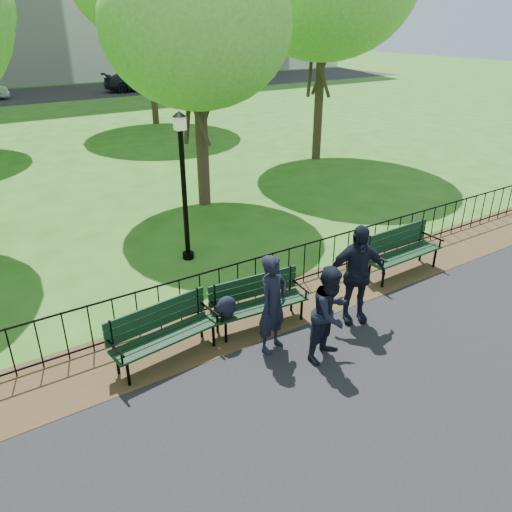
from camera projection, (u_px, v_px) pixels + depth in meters
ground at (329, 345)px, 8.47m from camera, size 120.00×120.00×0.00m
dirt_strip at (278, 306)px, 9.59m from camera, size 60.00×1.60×0.01m
far_street at (2, 97)px, 34.92m from camera, size 70.00×9.00×0.01m
iron_fence at (264, 273)px, 9.76m from camera, size 24.06×0.06×1.00m
park_bench_main at (247, 300)px, 8.64m from camera, size 1.80×0.69×0.99m
park_bench_left_a at (162, 327)px, 7.93m from camera, size 1.84×0.76×1.02m
park_bench_right_a at (401, 246)px, 10.65m from camera, size 1.91×0.63×1.07m
lamppost at (184, 183)px, 10.75m from camera, size 0.30×0.30×3.32m
tree_near_e at (197, 26)px, 12.85m from camera, size 5.00×5.00×6.97m
person_left at (273, 304)px, 8.01m from camera, size 0.72×0.60×1.71m
person_mid at (331, 313)px, 7.86m from camera, size 0.86×0.60×1.61m
person_right at (356, 274)px, 8.78m from camera, size 1.18×0.83×1.86m
sedan_dark at (136, 81)px, 37.53m from camera, size 4.89×2.22×1.39m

